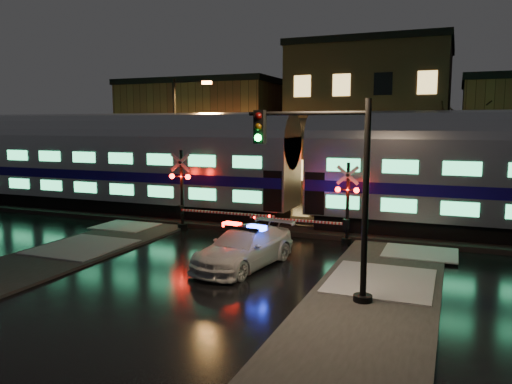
% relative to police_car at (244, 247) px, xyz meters
% --- Properties ---
extents(ground, '(120.00, 120.00, 0.00)m').
position_rel_police_car_xyz_m(ground, '(-1.22, 2.75, -0.77)').
color(ground, black).
rests_on(ground, ground).
extents(ballast, '(90.00, 4.20, 0.24)m').
position_rel_police_car_xyz_m(ballast, '(-1.22, 7.75, -0.65)').
color(ballast, black).
rests_on(ballast, ground).
extents(sidewalk_left, '(4.00, 20.00, 0.12)m').
position_rel_police_car_xyz_m(sidewalk_left, '(-7.72, -3.25, -0.71)').
color(sidewalk_left, '#2D2D2D').
rests_on(sidewalk_left, ground).
extents(sidewalk_right, '(4.00, 20.00, 0.12)m').
position_rel_police_car_xyz_m(sidewalk_right, '(5.28, -3.25, -0.71)').
color(sidewalk_right, '#2D2D2D').
rests_on(sidewalk_right, ground).
extents(building_left, '(14.00, 10.00, 9.00)m').
position_rel_police_car_xyz_m(building_left, '(-14.22, 24.75, 3.73)').
color(building_left, brown).
rests_on(building_left, ground).
extents(building_mid, '(12.00, 11.00, 11.50)m').
position_rel_police_car_xyz_m(building_mid, '(0.78, 25.25, 4.98)').
color(building_mid, brown).
rests_on(building_mid, ground).
extents(train, '(51.00, 3.12, 5.92)m').
position_rel_police_car_xyz_m(train, '(0.00, 7.74, 2.62)').
color(train, black).
rests_on(train, ballast).
extents(police_car, '(2.98, 5.53, 1.69)m').
position_rel_police_car_xyz_m(police_car, '(0.00, 0.00, 0.00)').
color(police_car, silver).
rests_on(police_car, ground).
extents(crossing_signal_right, '(5.36, 0.64, 3.79)m').
position_rel_police_car_xyz_m(crossing_signal_right, '(2.60, 5.04, 0.79)').
color(crossing_signal_right, black).
rests_on(crossing_signal_right, ground).
extents(crossing_signal_left, '(5.93, 0.66, 4.20)m').
position_rel_police_car_xyz_m(crossing_signal_left, '(-5.40, 5.05, 0.97)').
color(crossing_signal_left, black).
rests_on(crossing_signal_left, ground).
extents(traffic_light, '(4.05, 0.72, 6.26)m').
position_rel_police_car_xyz_m(traffic_light, '(4.05, -2.54, 2.56)').
color(traffic_light, black).
rests_on(traffic_light, ground).
extents(streetlight, '(2.84, 0.30, 8.50)m').
position_rel_police_car_xyz_m(streetlight, '(-9.78, 11.75, 4.13)').
color(streetlight, black).
rests_on(streetlight, ground).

